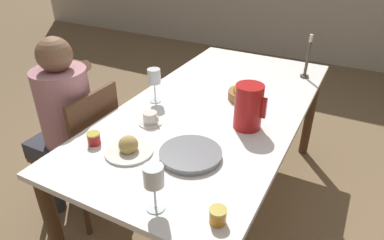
{
  "coord_description": "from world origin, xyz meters",
  "views": [
    {
      "loc": [
        0.71,
        -1.65,
        1.7
      ],
      "look_at": [
        0.0,
        -0.29,
        0.82
      ],
      "focal_mm": 32.0,
      "sensor_mm": 36.0,
      "label": 1
    }
  ],
  "objects_px": {
    "red_pitcher": "(248,107)",
    "serving_tray": "(191,154)",
    "jam_jar_amber": "(94,138)",
    "wine_glass_water": "(154,78)",
    "jam_jar_red": "(218,215)",
    "fruit_bowl": "(244,93)",
    "person_seated": "(64,117)",
    "candlestick_tall": "(307,61)",
    "teacup_near_person": "(150,119)",
    "wine_glass_juice": "(154,178)",
    "chair_person_side": "(85,150)",
    "bread_plate": "(129,148)"
  },
  "relations": [
    {
      "from": "person_seated",
      "to": "candlestick_tall",
      "type": "xyz_separation_m",
      "value": [
        1.14,
        1.14,
        0.17
      ]
    },
    {
      "from": "wine_glass_juice",
      "to": "serving_tray",
      "type": "distance_m",
      "value": 0.37
    },
    {
      "from": "wine_glass_water",
      "to": "jam_jar_amber",
      "type": "distance_m",
      "value": 0.54
    },
    {
      "from": "chair_person_side",
      "to": "fruit_bowl",
      "type": "xyz_separation_m",
      "value": [
        0.8,
        0.58,
        0.32
      ]
    },
    {
      "from": "person_seated",
      "to": "red_pitcher",
      "type": "height_order",
      "value": "person_seated"
    },
    {
      "from": "red_pitcher",
      "to": "bread_plate",
      "type": "relative_size",
      "value": 1.05
    },
    {
      "from": "red_pitcher",
      "to": "serving_tray",
      "type": "relative_size",
      "value": 0.83
    },
    {
      "from": "teacup_near_person",
      "to": "serving_tray",
      "type": "relative_size",
      "value": 0.45
    },
    {
      "from": "wine_glass_water",
      "to": "candlestick_tall",
      "type": "relative_size",
      "value": 0.68
    },
    {
      "from": "jam_jar_red",
      "to": "candlestick_tall",
      "type": "height_order",
      "value": "candlestick_tall"
    },
    {
      "from": "person_seated",
      "to": "teacup_near_person",
      "type": "xyz_separation_m",
      "value": [
        0.54,
        0.11,
        0.08
      ]
    },
    {
      "from": "wine_glass_juice",
      "to": "teacup_near_person",
      "type": "xyz_separation_m",
      "value": [
        -0.37,
        0.52,
        -0.11
      ]
    },
    {
      "from": "chair_person_side",
      "to": "jam_jar_red",
      "type": "relative_size",
      "value": 13.92
    },
    {
      "from": "bread_plate",
      "to": "jam_jar_red",
      "type": "relative_size",
      "value": 3.52
    },
    {
      "from": "wine_glass_water",
      "to": "teacup_near_person",
      "type": "xyz_separation_m",
      "value": [
        0.12,
        -0.23,
        -0.12
      ]
    },
    {
      "from": "serving_tray",
      "to": "fruit_bowl",
      "type": "bearing_deg",
      "value": 89.59
    },
    {
      "from": "jam_jar_amber",
      "to": "fruit_bowl",
      "type": "xyz_separation_m",
      "value": [
        0.47,
        0.8,
        0.01
      ]
    },
    {
      "from": "jam_jar_amber",
      "to": "jam_jar_red",
      "type": "bearing_deg",
      "value": -13.72
    },
    {
      "from": "person_seated",
      "to": "candlestick_tall",
      "type": "distance_m",
      "value": 1.62
    },
    {
      "from": "person_seated",
      "to": "jam_jar_red",
      "type": "xyz_separation_m",
      "value": [
        1.15,
        -0.37,
        0.09
      ]
    },
    {
      "from": "jam_jar_red",
      "to": "fruit_bowl",
      "type": "height_order",
      "value": "fruit_bowl"
    },
    {
      "from": "teacup_near_person",
      "to": "candlestick_tall",
      "type": "distance_m",
      "value": 1.19
    },
    {
      "from": "wine_glass_juice",
      "to": "serving_tray",
      "type": "bearing_deg",
      "value": 95.97
    },
    {
      "from": "wine_glass_water",
      "to": "bread_plate",
      "type": "xyz_separation_m",
      "value": [
        0.18,
        -0.5,
        -0.13
      ]
    },
    {
      "from": "jam_jar_red",
      "to": "teacup_near_person",
      "type": "bearing_deg",
      "value": 142.05
    },
    {
      "from": "bread_plate",
      "to": "jam_jar_red",
      "type": "height_order",
      "value": "bread_plate"
    },
    {
      "from": "wine_glass_juice",
      "to": "chair_person_side",
      "type": "bearing_deg",
      "value": 151.71
    },
    {
      "from": "wine_glass_water",
      "to": "bread_plate",
      "type": "height_order",
      "value": "wine_glass_water"
    },
    {
      "from": "wine_glass_water",
      "to": "person_seated",
      "type": "bearing_deg",
      "value": -141.22
    },
    {
      "from": "wine_glass_water",
      "to": "jam_jar_red",
      "type": "relative_size",
      "value": 3.18
    },
    {
      "from": "chair_person_side",
      "to": "candlestick_tall",
      "type": "xyz_separation_m",
      "value": [
        1.05,
        1.1,
        0.39
      ]
    },
    {
      "from": "candlestick_tall",
      "to": "teacup_near_person",
      "type": "bearing_deg",
      "value": -119.9
    },
    {
      "from": "person_seated",
      "to": "wine_glass_water",
      "type": "relative_size",
      "value": 5.83
    },
    {
      "from": "wine_glass_water",
      "to": "candlestick_tall",
      "type": "bearing_deg",
      "value": 48.15
    },
    {
      "from": "chair_person_side",
      "to": "wine_glass_water",
      "type": "relative_size",
      "value": 4.38
    },
    {
      "from": "person_seated",
      "to": "jam_jar_amber",
      "type": "xyz_separation_m",
      "value": [
        0.41,
        -0.19,
        0.09
      ]
    },
    {
      "from": "red_pitcher",
      "to": "chair_person_side",
      "type": "bearing_deg",
      "value": -163.46
    },
    {
      "from": "red_pitcher",
      "to": "jam_jar_amber",
      "type": "bearing_deg",
      "value": -140.3
    },
    {
      "from": "chair_person_side",
      "to": "red_pitcher",
      "type": "xyz_separation_m",
      "value": [
        0.93,
        0.28,
        0.4
      ]
    },
    {
      "from": "person_seated",
      "to": "wine_glass_juice",
      "type": "relative_size",
      "value": 6.15
    },
    {
      "from": "jam_jar_amber",
      "to": "candlestick_tall",
      "type": "bearing_deg",
      "value": 61.36
    },
    {
      "from": "wine_glass_juice",
      "to": "serving_tray",
      "type": "height_order",
      "value": "wine_glass_juice"
    },
    {
      "from": "wine_glass_water",
      "to": "jam_jar_amber",
      "type": "xyz_separation_m",
      "value": [
        -0.01,
        -0.53,
        -0.12
      ]
    },
    {
      "from": "red_pitcher",
      "to": "jam_jar_red",
      "type": "height_order",
      "value": "red_pitcher"
    },
    {
      "from": "chair_person_side",
      "to": "jam_jar_amber",
      "type": "xyz_separation_m",
      "value": [
        0.33,
        -0.22,
        0.31
      ]
    },
    {
      "from": "wine_glass_juice",
      "to": "jam_jar_red",
      "type": "xyz_separation_m",
      "value": [
        0.23,
        0.04,
        -0.11
      ]
    },
    {
      "from": "person_seated",
      "to": "jam_jar_red",
      "type": "distance_m",
      "value": 1.21
    },
    {
      "from": "fruit_bowl",
      "to": "wine_glass_juice",
      "type": "bearing_deg",
      "value": -88.24
    },
    {
      "from": "bread_plate",
      "to": "fruit_bowl",
      "type": "distance_m",
      "value": 0.83
    },
    {
      "from": "jam_jar_amber",
      "to": "teacup_near_person",
      "type": "bearing_deg",
      "value": 66.04
    }
  ]
}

